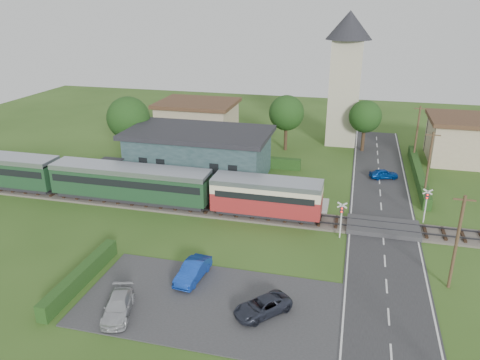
% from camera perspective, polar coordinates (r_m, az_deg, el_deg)
% --- Properties ---
extents(ground, '(120.00, 120.00, 0.00)m').
position_cam_1_polar(ground, '(41.79, 3.25, -5.73)').
color(ground, '#2D4C19').
extents(railway_track, '(76.00, 3.20, 0.49)m').
position_cam_1_polar(railway_track, '(43.50, 3.76, -4.44)').
color(railway_track, '#4C443D').
rests_on(railway_track, ground).
extents(road, '(6.00, 70.00, 0.05)m').
position_cam_1_polar(road, '(41.33, 17.08, -7.00)').
color(road, '#28282B').
rests_on(road, ground).
extents(car_park, '(17.00, 9.00, 0.08)m').
position_cam_1_polar(car_park, '(32.13, -3.79, -14.80)').
color(car_park, '#333335').
rests_on(car_park, ground).
extents(crossing_deck, '(6.20, 3.40, 0.45)m').
position_cam_1_polar(crossing_deck, '(43.02, 17.03, -5.53)').
color(crossing_deck, '#333335').
rests_on(crossing_deck, ground).
extents(platform, '(30.00, 3.00, 0.45)m').
position_cam_1_polar(platform, '(48.82, -7.13, -1.47)').
color(platform, gray).
rests_on(platform, ground).
extents(equipment_hut, '(2.30, 2.30, 2.55)m').
position_cam_1_polar(equipment_hut, '(51.60, -15.53, 0.98)').
color(equipment_hut, '#BCB398').
rests_on(equipment_hut, platform).
extents(station_building, '(16.00, 9.00, 5.30)m').
position_cam_1_polar(station_building, '(53.06, -5.02, 3.33)').
color(station_building, '#213C3D').
rests_on(station_building, ground).
extents(train, '(43.20, 2.90, 3.40)m').
position_cam_1_polar(train, '(48.50, -16.58, 0.11)').
color(train, '#232328').
rests_on(train, ground).
extents(church_tower, '(6.00, 6.00, 17.60)m').
position_cam_1_polar(church_tower, '(65.24, 12.81, 13.05)').
color(church_tower, '#BCB398').
rests_on(church_tower, ground).
extents(house_west, '(10.80, 8.80, 5.50)m').
position_cam_1_polar(house_west, '(67.35, -5.18, 7.27)').
color(house_west, tan).
rests_on(house_west, ground).
extents(house_east, '(8.80, 8.80, 5.50)m').
position_cam_1_polar(house_east, '(64.09, 25.63, 4.54)').
color(house_east, tan).
rests_on(house_east, ground).
extents(hedge_carpark, '(0.80, 9.00, 1.20)m').
position_cam_1_polar(hedge_carpark, '(35.51, -18.85, -11.10)').
color(hedge_carpark, '#193814').
rests_on(hedge_carpark, ground).
extents(hedge_roadside, '(0.80, 18.00, 1.20)m').
position_cam_1_polar(hedge_roadside, '(56.20, 20.91, 0.75)').
color(hedge_roadside, '#193814').
rests_on(hedge_roadside, ground).
extents(hedge_station, '(22.00, 0.80, 1.30)m').
position_cam_1_polar(hedge_station, '(57.75, -3.50, 2.74)').
color(hedge_station, '#193814').
rests_on(hedge_station, ground).
extents(tree_a, '(5.20, 5.20, 8.00)m').
position_cam_1_polar(tree_a, '(58.89, -13.45, 7.35)').
color(tree_a, '#332316').
rests_on(tree_a, ground).
extents(tree_b, '(4.60, 4.60, 7.34)m').
position_cam_1_polar(tree_b, '(61.87, 5.69, 8.13)').
color(tree_b, '#332316').
rests_on(tree_b, ground).
extents(tree_c, '(4.20, 4.20, 6.78)m').
position_cam_1_polar(tree_c, '(63.27, 15.02, 7.46)').
color(tree_c, '#332316').
rests_on(tree_c, ground).
extents(utility_pole_b, '(1.40, 0.22, 7.00)m').
position_cam_1_polar(utility_pole_b, '(35.01, 24.91, -6.82)').
color(utility_pole_b, '#473321').
rests_on(utility_pole_b, ground).
extents(utility_pole_c, '(1.40, 0.22, 7.00)m').
position_cam_1_polar(utility_pole_c, '(49.62, 22.00, 1.68)').
color(utility_pole_c, '#473321').
rests_on(utility_pole_c, ground).
extents(utility_pole_d, '(1.40, 0.22, 7.00)m').
position_cam_1_polar(utility_pole_d, '(61.03, 20.75, 5.32)').
color(utility_pole_d, '#473321').
rests_on(utility_pole_d, ground).
extents(crossing_signal_near, '(0.84, 0.28, 3.28)m').
position_cam_1_polar(crossing_signal_near, '(39.92, 12.26, -4.15)').
color(crossing_signal_near, silver).
rests_on(crossing_signal_near, ground).
extents(crossing_signal_far, '(0.84, 0.28, 3.28)m').
position_cam_1_polar(crossing_signal_far, '(44.83, 21.78, -2.36)').
color(crossing_signal_far, silver).
rests_on(crossing_signal_far, ground).
extents(streetlamp_west, '(0.30, 0.30, 5.15)m').
position_cam_1_polar(streetlamp_west, '(65.51, -12.47, 6.69)').
color(streetlamp_west, '#3F3F47').
rests_on(streetlamp_west, ground).
extents(streetlamp_east, '(0.30, 0.30, 5.15)m').
position_cam_1_polar(streetlamp_east, '(66.21, 21.84, 5.81)').
color(streetlamp_east, '#3F3F47').
rests_on(streetlamp_east, ground).
extents(car_on_road, '(3.40, 2.27, 1.08)m').
position_cam_1_polar(car_on_road, '(54.86, 17.12, 0.72)').
color(car_on_road, navy).
rests_on(car_on_road, road).
extents(car_park_blue, '(1.76, 4.05, 1.29)m').
position_cam_1_polar(car_park_blue, '(34.26, -5.77, -10.95)').
color(car_park_blue, '#10359C').
rests_on(car_park_blue, car_park).
extents(car_park_silver, '(2.70, 4.30, 1.16)m').
position_cam_1_polar(car_park_silver, '(31.75, -14.64, -14.66)').
color(car_park_silver, '#B1B2B7').
rests_on(car_park_silver, car_park).
extents(car_park_dark, '(3.91, 4.05, 1.07)m').
position_cam_1_polar(car_park_dark, '(30.88, 2.75, -15.13)').
color(car_park_dark, '#262937').
rests_on(car_park_dark, car_park).
extents(pedestrian_near, '(0.71, 0.54, 1.73)m').
position_cam_1_polar(pedestrian_near, '(46.31, -0.27, -1.11)').
color(pedestrian_near, gray).
rests_on(pedestrian_near, platform).
extents(pedestrian_far, '(0.76, 0.96, 1.91)m').
position_cam_1_polar(pedestrian_far, '(50.76, -14.15, 0.37)').
color(pedestrian_far, gray).
rests_on(pedestrian_far, platform).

